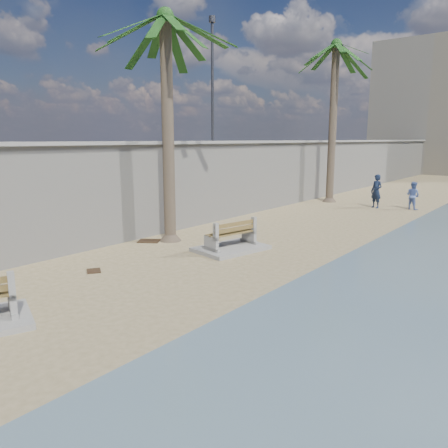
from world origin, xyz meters
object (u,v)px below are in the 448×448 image
Objects in this scene: bench_far at (231,238)px; person_a at (377,189)px; palm_back at (336,47)px; person_b at (413,194)px; palm_mid at (165,20)px.

person_a is (0.56, 12.21, 0.62)m from bench_far.
bench_far is 1.24× the size of person_a.
palm_back is 4.69× the size of person_a.
palm_back reaches higher than person_b.
bench_far is 12.24m from person_a.
bench_far is at bearing 98.41° from person_b.
palm_back is (-2.45, 12.85, 8.31)m from bench_far.
palm_back reaches higher than person_a.
person_a is at bearing -11.97° from palm_back.
palm_mid is (-2.61, -0.27, 7.20)m from bench_far.
person_a is at bearing 87.39° from bench_far.
person_a is 1.27× the size of person_b.
palm_back is at bearing 18.85° from person_b.
person_b is at bearing 80.01° from bench_far.
person_b is at bearing 0.45° from palm_back.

